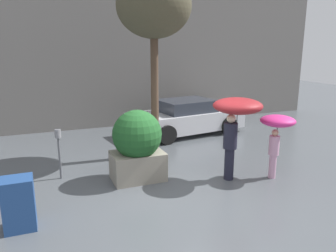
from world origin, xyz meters
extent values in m
plane|color=#51565B|center=(0.00, 0.00, 0.00)|extent=(40.00, 40.00, 0.00)
cube|color=gray|center=(0.00, 6.50, 3.00)|extent=(18.00, 0.30, 6.00)
cube|color=gray|center=(-0.59, 1.02, 0.32)|extent=(1.18, 0.81, 0.65)
sphere|color=#1E5123|center=(-0.59, 1.02, 1.07)|extent=(1.12, 1.12, 1.12)
cylinder|color=#1E1E2D|center=(1.36, 0.25, 0.37)|extent=(0.22, 0.22, 0.75)
cylinder|color=#1E1E2D|center=(1.36, 0.25, 1.04)|extent=(0.31, 0.31, 0.59)
sphere|color=beige|center=(1.36, 0.25, 1.44)|extent=(0.20, 0.20, 0.20)
cylinder|color=#4C4C51|center=(1.50, 0.23, 1.39)|extent=(0.02, 0.02, 0.65)
ellipsoid|color=maroon|center=(1.50, 0.23, 1.72)|extent=(1.10, 1.10, 0.35)
cylinder|color=#D199B7|center=(2.35, -0.05, 0.28)|extent=(0.16, 0.16, 0.57)
cylinder|color=#D199B7|center=(2.35, -0.05, 0.79)|extent=(0.24, 0.24, 0.45)
sphere|color=tan|center=(2.35, -0.05, 1.09)|extent=(0.15, 0.15, 0.15)
cylinder|color=#4C4C51|center=(2.45, 0.00, 1.08)|extent=(0.02, 0.02, 0.53)
ellipsoid|color=#E02D84|center=(2.45, 0.00, 1.35)|extent=(0.79, 0.79, 0.25)
cube|color=silver|center=(2.16, 4.38, 0.48)|extent=(4.20, 2.22, 0.63)
cube|color=#2D333D|center=(2.16, 4.38, 1.00)|extent=(1.99, 1.65, 0.40)
cylinder|color=black|center=(1.06, 3.38, 0.31)|extent=(0.64, 0.31, 0.61)
cylinder|color=black|center=(0.82, 5.01, 0.31)|extent=(0.64, 0.31, 0.61)
cylinder|color=black|center=(3.51, 3.74, 0.31)|extent=(0.64, 0.31, 0.61)
cylinder|color=black|center=(3.27, 5.37, 0.31)|extent=(0.64, 0.31, 0.61)
cylinder|color=brown|center=(0.36, 2.51, 1.74)|extent=(0.21, 0.21, 3.48)
ellipsoid|color=#4C4733|center=(0.36, 2.51, 4.01)|extent=(1.94, 1.94, 1.65)
cylinder|color=#595B60|center=(-2.25, 1.72, 0.49)|extent=(0.05, 0.05, 0.98)
cylinder|color=gray|center=(-2.25, 1.72, 1.08)|extent=(0.14, 0.14, 0.20)
cube|color=navy|center=(-3.03, -0.29, 0.45)|extent=(0.50, 0.44, 0.90)
camera|label=1|loc=(-2.56, -5.83, 2.98)|focal=35.00mm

